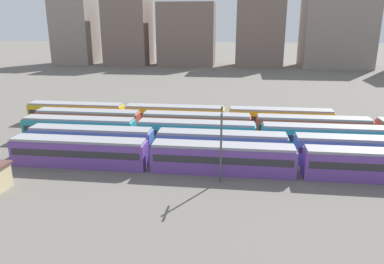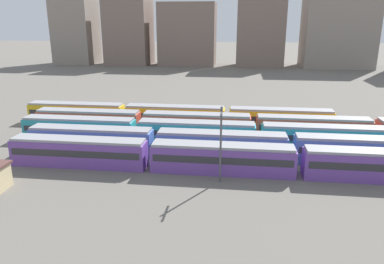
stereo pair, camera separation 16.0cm
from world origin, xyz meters
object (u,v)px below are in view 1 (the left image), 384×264
Objects in this scene: train_track_1 at (363,150)px; train_track_4 at (175,116)px; catenary_pole_0 at (221,141)px; train_track_0 at (300,161)px; train_track_3 at (253,126)px.

train_track_1 is 1.68× the size of train_track_4.
catenary_pole_0 reaches higher than train_track_4.
train_track_0 is 1.00× the size of train_track_3.
train_track_3 is at bearing 143.67° from train_track_1.
train_track_0 is 16.41m from train_track_3.
train_track_4 is 25.74m from catenary_pole_0.
train_track_1 is at bearing -29.00° from train_track_4.
train_track_3 is 8.13× the size of catenary_pole_0.
train_track_0 is 0.80× the size of train_track_1.
train_track_1 and train_track_3 have the same top height.
train_track_1 is 10.18× the size of catenary_pole_0.
train_track_4 is at bearing 111.93° from catenary_pole_0.
catenary_pole_0 reaches higher than train_track_0.
catenary_pole_0 is (-4.46, -18.49, 3.23)m from train_track_3.
train_track_0 is at bearing 16.82° from catenary_pole_0.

